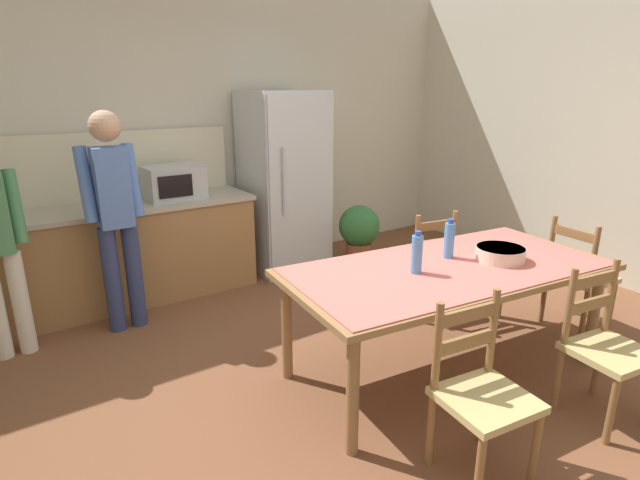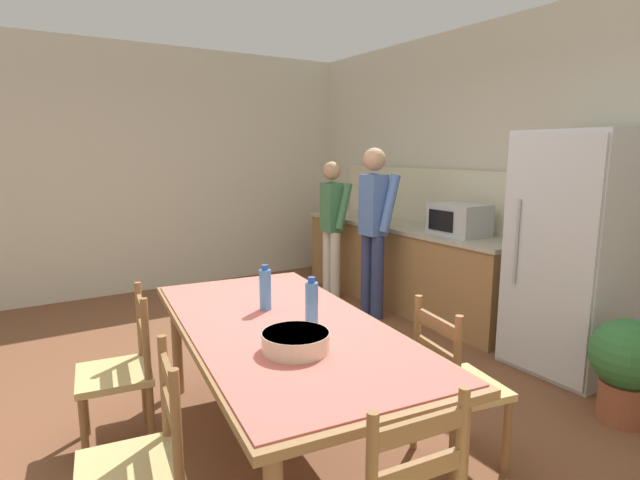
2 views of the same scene
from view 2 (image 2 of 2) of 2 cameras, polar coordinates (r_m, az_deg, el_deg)
The scene contains 17 objects.
ground_plane at distance 3.66m, azimuth -6.09°, elevation -17.33°, with size 8.32×8.32×0.00m, color brown.
wall_back at distance 5.01m, azimuth 22.22°, elevation 6.73°, with size 6.52×0.12×2.90m, color beige.
wall_left at distance 6.35m, azimuth -19.51°, elevation 7.48°, with size 0.12×5.20×2.90m, color beige.
kitchen_counter at distance 5.58m, azimuth 9.52°, elevation -2.77°, with size 2.91×0.66×0.89m.
counter_splashback at distance 5.67m, azimuth 12.11°, elevation 4.95°, with size 2.87×0.03×0.60m, color beige.
refrigerator at distance 4.24m, azimuth 26.91°, elevation -1.39°, with size 0.76×0.73×1.84m.
microwave at distance 4.91m, azimuth 15.61°, elevation 2.25°, with size 0.50×0.39×0.30m.
dining_table at distance 2.78m, azimuth -4.33°, elevation -10.83°, with size 2.25×1.27×0.76m.
bottle_near_centre at distance 2.96m, azimuth -6.27°, elevation -5.58°, with size 0.07×0.07×0.27m.
bottle_off_centre at distance 2.67m, azimuth -0.96°, elevation -7.28°, with size 0.07×0.07×0.27m.
serving_bowl at distance 2.38m, azimuth -2.80°, elevation -11.36°, with size 0.32×0.32×0.09m.
chair_side_near_left at distance 3.16m, azimuth -21.78°, elevation -13.78°, with size 0.47×0.45×0.91m.
chair_side_near_right at distance 2.31m, azimuth -19.96°, elevation -23.18°, with size 0.47×0.46×0.91m.
chair_side_far_right at distance 2.88m, azimuth 15.18°, elevation -15.79°, with size 0.49×0.47×0.91m.
person_at_sink at distance 5.69m, azimuth 1.40°, elevation 2.05°, with size 0.39×0.27×1.57m.
person_at_counter at distance 5.03m, azimuth 6.18°, elevation 1.88°, with size 0.43×0.30×1.71m.
potted_plant at distance 3.72m, azimuth 31.60°, elevation -11.91°, with size 0.44×0.44×0.67m.
Camera 2 is at (2.93, -1.40, 1.69)m, focal length 28.00 mm.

